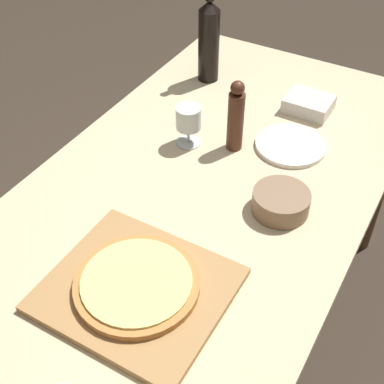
# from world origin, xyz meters

# --- Properties ---
(ground_plane) EXTENTS (12.00, 12.00, 0.00)m
(ground_plane) POSITION_xyz_m (0.00, 0.00, 0.00)
(ground_plane) COLOR #382D23
(dining_table) EXTENTS (0.88, 1.74, 0.77)m
(dining_table) POSITION_xyz_m (0.00, 0.00, 0.68)
(dining_table) COLOR #CCB78E
(dining_table) RESTS_ON ground_plane
(cutting_board) EXTENTS (0.39, 0.35, 0.02)m
(cutting_board) POSITION_xyz_m (0.05, -0.35, 0.77)
(cutting_board) COLOR #A87A47
(cutting_board) RESTS_ON dining_table
(pizza) EXTENTS (0.28, 0.28, 0.02)m
(pizza) POSITION_xyz_m (0.05, -0.35, 0.79)
(pizza) COLOR #BC7A3D
(pizza) RESTS_ON cutting_board
(wine_bottle) EXTENTS (0.07, 0.07, 0.36)m
(wine_bottle) POSITION_xyz_m (-0.26, 0.55, 0.91)
(wine_bottle) COLOR black
(wine_bottle) RESTS_ON dining_table
(pepper_mill) EXTENTS (0.05, 0.05, 0.22)m
(pepper_mill) POSITION_xyz_m (-0.00, 0.24, 0.87)
(pepper_mill) COLOR #4C2819
(pepper_mill) RESTS_ON dining_table
(wine_glass) EXTENTS (0.08, 0.08, 0.12)m
(wine_glass) POSITION_xyz_m (-0.13, 0.19, 0.85)
(wine_glass) COLOR silver
(wine_glass) RESTS_ON dining_table
(small_bowl) EXTENTS (0.15, 0.15, 0.06)m
(small_bowl) POSITION_xyz_m (0.22, 0.06, 0.79)
(small_bowl) COLOR #84664C
(small_bowl) RESTS_ON dining_table
(dinner_plate) EXTENTS (0.21, 0.21, 0.01)m
(dinner_plate) POSITION_xyz_m (0.15, 0.32, 0.77)
(dinner_plate) COLOR silver
(dinner_plate) RESTS_ON dining_table
(food_container) EXTENTS (0.14, 0.12, 0.05)m
(food_container) POSITION_xyz_m (0.12, 0.53, 0.79)
(food_container) COLOR beige
(food_container) RESTS_ON dining_table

